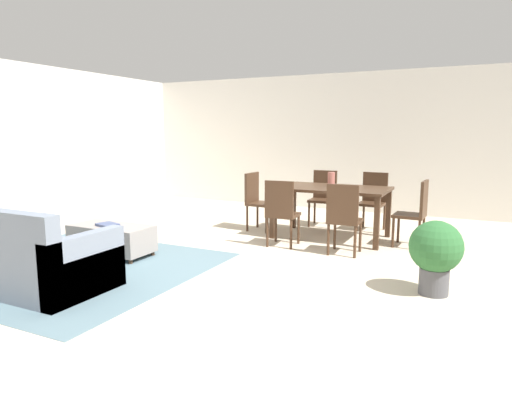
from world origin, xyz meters
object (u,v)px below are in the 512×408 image
(dining_chair_head_west, at_px, (257,198))
(book_on_ottoman, at_px, (107,225))
(dining_chair_near_right, at_px, (344,215))
(dining_chair_far_right, at_px, (373,198))
(ottoman_table, at_px, (112,238))
(dining_table, at_px, (331,193))
(dining_chair_far_left, at_px, (323,195))
(couch, at_px, (13,257))
(dining_chair_near_left, at_px, (281,209))
(dining_chair_head_east, at_px, (416,210))
(vase_centerpiece, at_px, (331,180))
(potted_plant, at_px, (436,251))

(dining_chair_head_west, relative_size, book_on_ottoman, 3.54)
(dining_chair_near_right, height_order, dining_chair_far_right, same)
(ottoman_table, distance_m, book_on_ottoman, 0.19)
(dining_table, xyz_separation_m, dining_chair_head_west, (-1.22, 0.01, -0.15))
(dining_chair_far_left, bearing_deg, couch, -113.60)
(dining_chair_near_right, bearing_deg, dining_chair_near_left, 177.20)
(dining_table, height_order, dining_chair_head_east, dining_chair_head_east)
(dining_chair_far_right, bearing_deg, vase_centerpiece, -119.00)
(dining_chair_near_right, distance_m, vase_centerpiece, 1.07)
(dining_chair_far_right, xyz_separation_m, book_on_ottoman, (-2.66, -3.09, -0.11))
(couch, bearing_deg, vase_centerpiece, 57.19)
(dining_chair_far_left, bearing_deg, dining_chair_near_left, -91.67)
(ottoman_table, xyz_separation_m, dining_chair_far_right, (2.65, 3.04, 0.30))
(dining_table, height_order, vase_centerpiece, vase_centerpiece)
(dining_chair_near_right, bearing_deg, dining_table, 116.50)
(couch, distance_m, vase_centerpiece, 4.25)
(couch, distance_m, dining_chair_head_east, 4.93)
(ottoman_table, xyz_separation_m, dining_chair_far_left, (1.82, 3.04, 0.30))
(ottoman_table, distance_m, dining_chair_near_left, 2.25)
(dining_chair_far_left, bearing_deg, dining_chair_head_west, -134.24)
(dining_table, relative_size, potted_plant, 2.26)
(potted_plant, bearing_deg, ottoman_table, -175.43)
(couch, bearing_deg, dining_chair_far_right, 57.88)
(dining_chair_far_left, height_order, book_on_ottoman, dining_chair_far_left)
(dining_chair_near_left, relative_size, dining_chair_near_right, 1.00)
(book_on_ottoman, height_order, potted_plant, potted_plant)
(book_on_ottoman, bearing_deg, potted_plant, 5.34)
(couch, relative_size, dining_chair_head_east, 2.24)
(dining_chair_far_left, distance_m, book_on_ottoman, 3.59)
(dining_chair_head_east, height_order, dining_chair_head_west, same)
(dining_chair_far_right, relative_size, dining_chair_head_west, 1.00)
(dining_chair_far_left, bearing_deg, potted_plant, -53.63)
(vase_centerpiece, height_order, book_on_ottoman, vase_centerpiece)
(dining_chair_near_left, distance_m, book_on_ottoman, 2.27)
(couch, relative_size, vase_centerpiece, 9.55)
(dining_chair_far_left, height_order, vase_centerpiece, vase_centerpiece)
(dining_table, height_order, book_on_ottoman, dining_table)
(vase_centerpiece, bearing_deg, dining_chair_far_left, 114.82)
(dining_chair_far_left, bearing_deg, dining_chair_near_right, -64.35)
(dining_chair_far_right, height_order, dining_chair_head_east, same)
(couch, height_order, dining_chair_far_right, dining_chair_far_right)
(dining_chair_far_left, bearing_deg, dining_table, -65.22)
(dining_chair_near_right, distance_m, dining_chair_far_right, 1.73)
(dining_chair_far_right, distance_m, potted_plant, 2.98)
(dining_chair_near_right, distance_m, dining_chair_head_west, 1.87)
(dining_chair_far_right, bearing_deg, dining_chair_head_west, -152.89)
(couch, bearing_deg, dining_chair_far_left, 66.40)
(ottoman_table, relative_size, dining_chair_far_right, 1.16)
(vase_centerpiece, bearing_deg, dining_chair_near_left, -116.21)
(couch, height_order, ottoman_table, couch)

